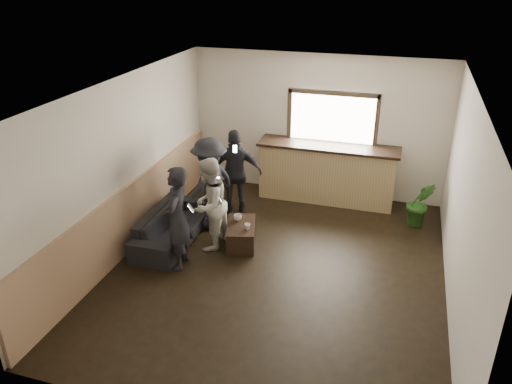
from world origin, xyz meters
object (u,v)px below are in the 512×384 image
(cup_a, at_px, (238,217))
(potted_plant, at_px, (420,203))
(coffee_table, at_px, (241,234))
(person_b, at_px, (209,204))
(person_a, at_px, (177,218))
(bar_counter, at_px, (327,169))
(cup_b, at_px, (247,226))
(person_d, at_px, (236,173))
(sofa, at_px, (172,225))
(person_c, at_px, (210,184))

(cup_a, xyz_separation_m, potted_plant, (2.94, 1.44, 0.01))
(coffee_table, bearing_deg, potted_plant, 28.78)
(person_b, bearing_deg, person_a, -11.46)
(coffee_table, xyz_separation_m, potted_plant, (2.84, 1.56, 0.25))
(bar_counter, relative_size, potted_plant, 3.16)
(cup_b, bearing_deg, coffee_table, 142.30)
(cup_a, height_order, person_a, person_a)
(potted_plant, height_order, person_a, person_a)
(potted_plant, bearing_deg, cup_a, -153.92)
(coffee_table, bearing_deg, person_a, -127.68)
(person_d, bearing_deg, coffee_table, 94.94)
(cup_a, distance_m, potted_plant, 3.27)
(sofa, height_order, person_a, person_a)
(person_c, bearing_deg, person_b, 43.51)
(coffee_table, xyz_separation_m, cup_b, (0.15, -0.12, 0.23))
(bar_counter, height_order, person_a, bar_counter)
(sofa, bearing_deg, cup_a, -72.64)
(bar_counter, relative_size, cup_a, 20.15)
(sofa, height_order, coffee_table, sofa)
(cup_b, distance_m, person_c, 1.09)
(cup_a, relative_size, person_a, 0.08)
(potted_plant, xyz_separation_m, person_a, (-3.54, -2.47, 0.40))
(bar_counter, xyz_separation_m, person_a, (-1.77, -3.05, 0.19))
(person_c, bearing_deg, cup_a, 87.47)
(bar_counter, height_order, sofa, bar_counter)
(person_d, bearing_deg, sofa, 43.36)
(coffee_table, height_order, person_a, person_a)
(bar_counter, bearing_deg, sofa, -133.15)
(coffee_table, height_order, potted_plant, potted_plant)
(cup_b, height_order, potted_plant, potted_plant)
(person_b, distance_m, person_c, 0.68)
(bar_counter, xyz_separation_m, person_d, (-1.52, -1.08, 0.17))
(person_c, height_order, person_d, person_c)
(coffee_table, bearing_deg, cup_b, -37.70)
(coffee_table, height_order, cup_a, cup_a)
(bar_counter, bearing_deg, person_d, -144.60)
(sofa, xyz_separation_m, person_a, (0.45, -0.68, 0.55))
(person_b, distance_m, person_d, 1.29)
(bar_counter, distance_m, potted_plant, 1.88)
(coffee_table, relative_size, person_b, 0.53)
(potted_plant, distance_m, person_b, 3.77)
(cup_b, bearing_deg, person_b, -169.74)
(person_d, bearing_deg, bar_counter, -162.71)
(person_c, xyz_separation_m, person_d, (0.25, 0.65, -0.02))
(cup_a, bearing_deg, person_d, 110.60)
(person_d, bearing_deg, person_a, 64.68)
(sofa, distance_m, person_d, 1.56)
(sofa, bearing_deg, cup_b, -86.08)
(sofa, distance_m, person_c, 0.96)
(sofa, relative_size, potted_plant, 2.22)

